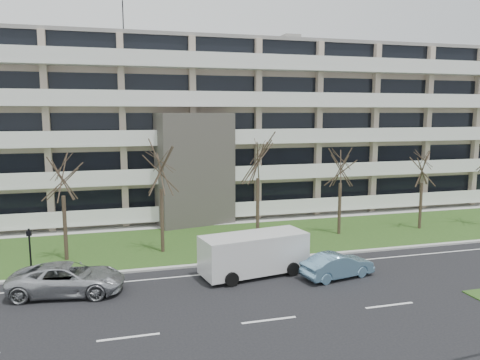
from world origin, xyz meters
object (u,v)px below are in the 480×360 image
object	(u,v)px
silver_pickup	(68,279)
blue_sedan	(337,265)
white_van	(255,250)
pedestrian_signal	(30,245)

from	to	relation	value
silver_pickup	blue_sedan	size ratio (longest dim) A/B	1.34
silver_pickup	blue_sedan	world-z (taller)	silver_pickup
white_van	blue_sedan	bearing A→B (deg)	-31.58
silver_pickup	pedestrian_signal	xyz separation A→B (m)	(-2.23, 3.50, 0.91)
blue_sedan	white_van	world-z (taller)	white_van
white_van	pedestrian_signal	bearing A→B (deg)	154.91
silver_pickup	white_van	size ratio (longest dim) A/B	0.89
blue_sedan	white_van	xyz separation A→B (m)	(-4.23, 1.67, 0.70)
blue_sedan	pedestrian_signal	bearing A→B (deg)	61.56
blue_sedan	white_van	bearing A→B (deg)	56.80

